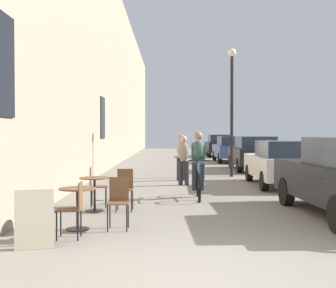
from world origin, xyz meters
The scene contains 17 objects.
ground_plane centered at (0.00, 0.00, 0.00)m, with size 88.00×88.00×0.00m, color gray.
building_facade_left centered at (-3.45, 14.00, 4.74)m, with size 0.54×68.00×9.49m.
cafe_table_near centered at (-2.06, 2.56, 0.52)m, with size 0.64×0.64×0.72m.
cafe_chair_near_toward_street centered at (-1.98, 1.90, 0.52)m, with size 0.40×0.40×0.89m.
cafe_chair_near_toward_wall centered at (-1.36, 2.64, 0.52)m, with size 0.38×0.38×0.89m.
cafe_table_mid centered at (-2.06, 4.40, 0.52)m, with size 0.64×0.64×0.72m.
cafe_chair_mid_toward_street centered at (-2.14, 4.96, 0.52)m, with size 0.42×0.42×0.89m.
cafe_chair_mid_toward_wall centered at (-1.43, 4.47, 0.52)m, with size 0.38×0.38×0.89m.
sandwich_board_sign centered at (-2.45, 1.39, 0.42)m, with size 0.63×0.51×0.84m.
cyclist_on_bicycle centered at (0.28, 6.32, 0.81)m, with size 0.52×1.76×1.74m.
pedestrian_near centered at (0.00, 9.16, 0.89)m, with size 0.37×0.29×1.59m.
pedestrian_mid centered at (-0.02, 10.65, 0.92)m, with size 0.37×0.29×1.63m.
street_lamp centered at (1.94, 12.03, 3.11)m, with size 0.32×0.32×4.90m.
parked_car_second centered at (3.05, 8.92, 0.74)m, with size 1.76×4.05×1.43m.
parked_car_third centered at (3.34, 14.96, 0.79)m, with size 1.89×4.33×1.53m.
parked_car_fourth centered at (3.14, 20.72, 0.78)m, with size 1.79×4.22×1.50m.
parked_car_fifth centered at (3.19, 27.03, 0.82)m, with size 1.92×4.44×1.57m.
Camera 1 is at (-0.50, -5.13, 1.66)m, focal length 47.98 mm.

